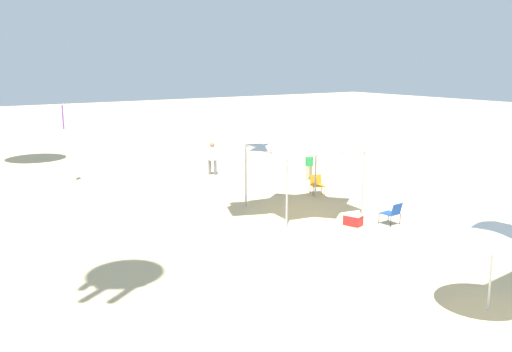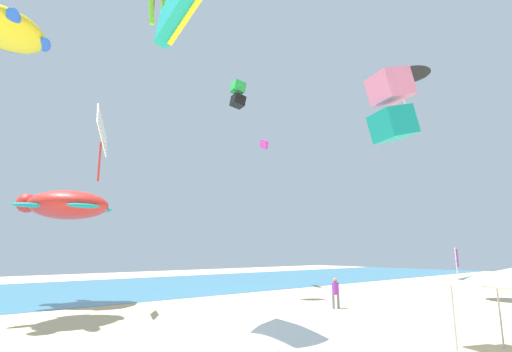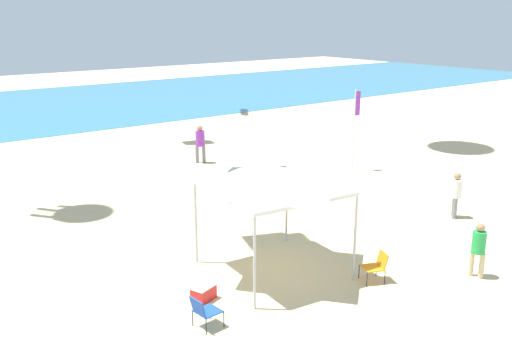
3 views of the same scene
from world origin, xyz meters
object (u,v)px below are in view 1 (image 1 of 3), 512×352
at_px(folding_chair_near_cooler, 393,212).
at_px(cooler_box, 353,220).
at_px(canopy_tent, 303,140).
at_px(banner_flag, 65,136).
at_px(folding_chair_left_of_tent, 317,183).
at_px(person_beachcomber, 212,156).
at_px(person_watching_sky, 309,161).
at_px(beach_umbrella, 494,229).

relative_size(folding_chair_near_cooler, cooler_box, 1.14).
bearing_deg(canopy_tent, folding_chair_near_cooler, -155.52).
relative_size(folding_chair_near_cooler, banner_flag, 0.22).
relative_size(folding_chair_left_of_tent, cooler_box, 1.14).
xyz_separation_m(person_beachcomber, person_watching_sky, (-3.76, -3.25, -0.05)).
distance_m(folding_chair_left_of_tent, person_watching_sky, 2.89).
bearing_deg(folding_chair_near_cooler, cooler_box, -36.56).
relative_size(beach_umbrella, folding_chair_left_of_tent, 2.79).
height_order(person_beachcomber, person_watching_sky, person_beachcomber).
distance_m(folding_chair_near_cooler, banner_flag, 15.33).
bearing_deg(beach_umbrella, folding_chair_near_cooler, -29.36).
xyz_separation_m(folding_chair_left_of_tent, cooler_box, (-4.34, 1.94, -0.27)).
relative_size(person_beachcomber, person_watching_sky, 1.05).
bearing_deg(banner_flag, person_watching_sky, -119.56).
xyz_separation_m(beach_umbrella, banner_flag, (19.23, 4.26, 0.26)).
height_order(cooler_box, banner_flag, banner_flag).
height_order(beach_umbrella, person_beachcomber, beach_umbrella).
distance_m(person_beachcomber, person_watching_sky, 4.97).
distance_m(beach_umbrella, person_watching_sky, 14.76).
bearing_deg(person_watching_sky, folding_chair_near_cooler, 56.50).
xyz_separation_m(beach_umbrella, folding_chair_left_of_tent, (11.16, -4.18, -1.53)).
relative_size(folding_chair_near_cooler, person_beachcomber, 0.49).
bearing_deg(banner_flag, person_beachcomber, -105.78).
relative_size(folding_chair_left_of_tent, folding_chair_near_cooler, 1.00).
xyz_separation_m(banner_flag, person_beachcomber, (-1.90, -6.71, -1.30)).
relative_size(canopy_tent, banner_flag, 0.97).
height_order(cooler_box, person_beachcomber, person_beachcomber).
relative_size(folding_chair_left_of_tent, banner_flag, 0.22).
height_order(folding_chair_near_cooler, banner_flag, banner_flag).
distance_m(banner_flag, person_beachcomber, 7.10).
relative_size(canopy_tent, folding_chair_near_cooler, 4.50).
relative_size(canopy_tent, person_beachcomber, 2.22).
bearing_deg(canopy_tent, cooler_box, -173.22).
relative_size(banner_flag, person_beachcomber, 2.27).
bearing_deg(person_beachcomber, folding_chair_near_cooler, 145.08).
xyz_separation_m(beach_umbrella, folding_chair_near_cooler, (6.09, -3.43, -1.53)).
height_order(canopy_tent, cooler_box, canopy_tent).
bearing_deg(folding_chair_left_of_tent, person_watching_sky, 81.03).
distance_m(cooler_box, person_beachcomber, 10.54).
bearing_deg(folding_chair_near_cooler, folding_chair_left_of_tent, -103.17).
relative_size(beach_umbrella, folding_chair_near_cooler, 2.79).
xyz_separation_m(folding_chair_near_cooler, person_watching_sky, (7.49, -2.28, 0.45)).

